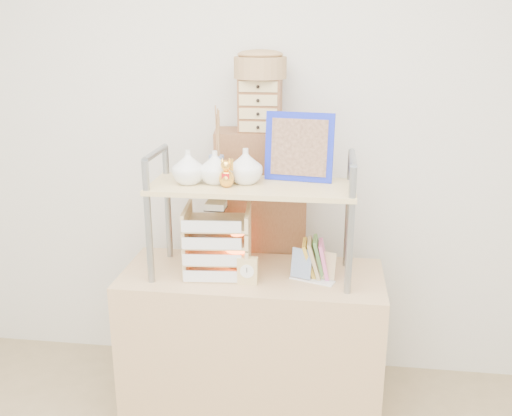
{
  "coord_description": "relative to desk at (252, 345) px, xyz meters",
  "views": [
    {
      "loc": [
        0.34,
        -1.19,
        1.82
      ],
      "look_at": [
        0.02,
        1.2,
        1.06
      ],
      "focal_mm": 40.0,
      "sensor_mm": 36.0,
      "label": 1
    }
  ],
  "objects": [
    {
      "name": "hutch",
      "position": [
        -0.03,
        0.01,
        0.81
      ],
      "size": [
        0.9,
        0.34,
        0.73
      ],
      "color": "gray",
      "rests_on": "desk"
    },
    {
      "name": "cabinet",
      "position": [
        -0.01,
        0.37,
        0.3
      ],
      "size": [
        0.48,
        0.3,
        1.35
      ],
      "primitive_type": "cube",
      "rotation": [
        0.0,
        0.0,
        0.13
      ],
      "color": "brown",
      "rests_on": "ground"
    },
    {
      "name": "salt_lamp",
      "position": [
        -0.07,
        0.05,
        0.47
      ],
      "size": [
        0.12,
        0.11,
        0.19
      ],
      "color": "brown",
      "rests_on": "desk"
    },
    {
      "name": "woven_basket",
      "position": [
        -0.01,
        0.35,
        1.28
      ],
      "size": [
        0.25,
        0.25,
        0.1
      ],
      "primitive_type": "cylinder",
      "color": "olive",
      "rests_on": "drawer_chest"
    },
    {
      "name": "drawer_chest",
      "position": [
        -0.01,
        0.35,
        1.1
      ],
      "size": [
        0.2,
        0.16,
        0.25
      ],
      "color": "brown",
      "rests_on": "cabinet"
    },
    {
      "name": "desk",
      "position": [
        0.0,
        0.0,
        0.0
      ],
      "size": [
        1.2,
        0.5,
        0.75
      ],
      "primitive_type": "cube",
      "color": "tan",
      "rests_on": "ground"
    },
    {
      "name": "desk_clock",
      "position": [
        -0.0,
        -0.12,
        0.44
      ],
      "size": [
        0.09,
        0.04,
        0.12
      ],
      "color": "tan",
      "rests_on": "desk"
    },
    {
      "name": "postcard_stand",
      "position": [
        0.28,
        -0.04,
        0.42
      ],
      "size": [
        0.21,
        0.12,
        0.14
      ],
      "color": "white",
      "rests_on": "desk"
    },
    {
      "name": "letter_tray",
      "position": [
        -0.16,
        -0.02,
        0.51
      ],
      "size": [
        0.3,
        0.29,
        0.34
      ],
      "color": "tan",
      "rests_on": "desk"
    },
    {
      "name": "room_shell",
      "position": [
        0.0,
        -0.81,
        1.32
      ],
      "size": [
        3.42,
        3.41,
        2.61
      ],
      "color": "silver",
      "rests_on": "ground"
    }
  ]
}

